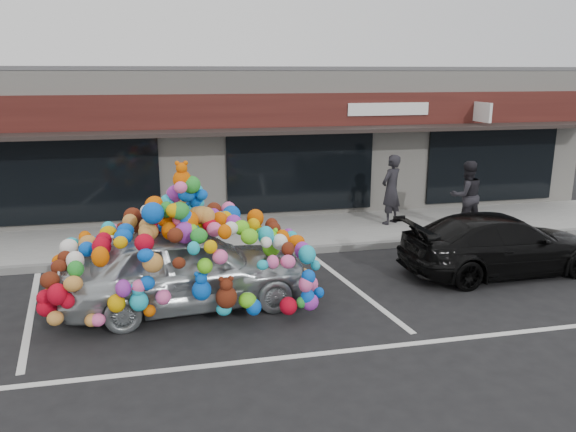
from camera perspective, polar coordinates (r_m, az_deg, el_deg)
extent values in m
plane|color=black|center=(10.63, -7.64, -8.76)|extent=(90.00, 90.00, 0.00)
cube|color=beige|center=(18.39, -10.19, 7.76)|extent=(24.00, 6.00, 4.20)
cube|color=#59595B|center=(18.27, -10.49, 14.46)|extent=(24.00, 6.00, 0.12)
cube|color=#38120F|center=(15.23, -9.85, 10.40)|extent=(24.00, 0.18, 0.90)
cube|color=black|center=(14.75, -9.66, 8.34)|extent=(24.00, 1.20, 0.10)
cube|color=white|center=(17.23, 19.08, 9.95)|extent=(0.08, 0.95, 0.55)
cube|color=white|center=(16.32, 10.18, 10.64)|extent=(2.40, 0.04, 0.35)
cube|color=black|center=(15.64, -20.64, 3.50)|extent=(4.20, 0.12, 2.30)
cube|color=black|center=(15.91, 1.29, 4.60)|extent=(4.20, 0.12, 2.30)
cube|color=black|center=(18.27, 19.98, 5.01)|extent=(4.20, 0.12, 2.30)
cube|color=gray|center=(14.37, -9.04, -2.29)|extent=(26.00, 3.00, 0.15)
cube|color=slate|center=(12.94, -8.62, -4.16)|extent=(26.00, 0.18, 0.16)
cube|color=silver|center=(11.07, -24.67, -9.03)|extent=(0.73, 4.37, 0.01)
cube|color=silver|center=(11.35, 6.60, -7.17)|extent=(0.73, 4.37, 0.01)
cube|color=silver|center=(8.96, 6.92, -13.34)|extent=(14.00, 0.12, 0.01)
imported|color=gray|center=(10.32, -10.18, -5.16)|extent=(2.17, 4.51, 1.49)
ellipsoid|color=red|center=(9.97, -10.50, 1.91)|extent=(1.49, 1.95, 1.12)
sphere|color=#FFBB00|center=(10.23, -1.64, -3.16)|extent=(0.34, 0.34, 0.34)
sphere|color=blue|center=(9.53, -6.23, -7.93)|extent=(0.36, 0.36, 0.36)
sphere|color=green|center=(11.27, -14.43, -4.47)|extent=(0.30, 0.30, 0.30)
sphere|color=#FF5CA2|center=(9.87, -10.64, 4.79)|extent=(0.32, 0.32, 0.32)
sphere|color=#FF6308|center=(10.36, -17.54, -3.57)|extent=(0.30, 0.30, 0.30)
imported|color=black|center=(12.72, 20.81, -2.67)|extent=(1.97, 4.43, 1.26)
imported|color=black|center=(15.35, 10.43, 2.66)|extent=(0.82, 0.76, 1.89)
imported|color=black|center=(15.23, 17.65, 1.98)|extent=(0.89, 0.70, 1.82)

